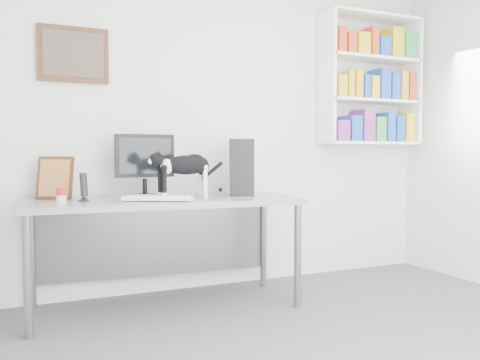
{
  "coord_description": "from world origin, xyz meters",
  "views": [
    {
      "loc": [
        -1.74,
        -2.1,
        1.15
      ],
      "look_at": [
        -0.11,
        1.53,
        0.94
      ],
      "focal_mm": 38.0,
      "sensor_mm": 36.0,
      "label": 1
    }
  ],
  "objects_px": {
    "bookshelf": "(371,80)",
    "speaker": "(84,187)",
    "pc_tower": "(241,167)",
    "cat": "(185,176)",
    "keyboard": "(158,198)",
    "monitor": "(145,165)",
    "desk": "(165,254)",
    "soup_can": "(61,196)",
    "leaning_print": "(55,177)"
  },
  "relations": [
    {
      "from": "desk",
      "to": "monitor",
      "type": "relative_size",
      "value": 4.02
    },
    {
      "from": "bookshelf",
      "to": "soup_can",
      "type": "height_order",
      "value": "bookshelf"
    },
    {
      "from": "pc_tower",
      "to": "cat",
      "type": "xyz_separation_m",
      "value": [
        -0.51,
        -0.14,
        -0.06
      ]
    },
    {
      "from": "monitor",
      "to": "leaning_print",
      "type": "relative_size",
      "value": 1.52
    },
    {
      "from": "monitor",
      "to": "leaning_print",
      "type": "height_order",
      "value": "monitor"
    },
    {
      "from": "leaning_print",
      "to": "pc_tower",
      "type": "bearing_deg",
      "value": 18.04
    },
    {
      "from": "bookshelf",
      "to": "speaker",
      "type": "bearing_deg",
      "value": -173.08
    },
    {
      "from": "bookshelf",
      "to": "speaker",
      "type": "distance_m",
      "value": 2.87
    },
    {
      "from": "speaker",
      "to": "desk",
      "type": "bearing_deg",
      "value": -13.54
    },
    {
      "from": "speaker",
      "to": "soup_can",
      "type": "distance_m",
      "value": 0.16
    },
    {
      "from": "monitor",
      "to": "pc_tower",
      "type": "height_order",
      "value": "monitor"
    },
    {
      "from": "pc_tower",
      "to": "soup_can",
      "type": "relative_size",
      "value": 4.63
    },
    {
      "from": "monitor",
      "to": "speaker",
      "type": "height_order",
      "value": "monitor"
    },
    {
      "from": "leaning_print",
      "to": "speaker",
      "type": "bearing_deg",
      "value": -31.02
    },
    {
      "from": "monitor",
      "to": "soup_can",
      "type": "height_order",
      "value": "monitor"
    },
    {
      "from": "bookshelf",
      "to": "keyboard",
      "type": "bearing_deg",
      "value": -168.09
    },
    {
      "from": "bookshelf",
      "to": "leaning_print",
      "type": "xyz_separation_m",
      "value": [
        -2.86,
        -0.06,
        -0.87
      ]
    },
    {
      "from": "monitor",
      "to": "desk",
      "type": "bearing_deg",
      "value": -67.98
    },
    {
      "from": "monitor",
      "to": "bookshelf",
      "type": "bearing_deg",
      "value": 1.19
    },
    {
      "from": "keyboard",
      "to": "speaker",
      "type": "xyz_separation_m",
      "value": [
        -0.49,
        0.14,
        0.08
      ]
    },
    {
      "from": "pc_tower",
      "to": "monitor",
      "type": "bearing_deg",
      "value": -170.1
    },
    {
      "from": "leaning_print",
      "to": "soup_can",
      "type": "relative_size",
      "value": 3.33
    },
    {
      "from": "leaning_print",
      "to": "cat",
      "type": "xyz_separation_m",
      "value": [
        0.86,
        -0.35,
        0.01
      ]
    },
    {
      "from": "monitor",
      "to": "pc_tower",
      "type": "xyz_separation_m",
      "value": [
        0.73,
        -0.17,
        -0.02
      ]
    },
    {
      "from": "desk",
      "to": "speaker",
      "type": "xyz_separation_m",
      "value": [
        -0.57,
        0.0,
        0.51
      ]
    },
    {
      "from": "keyboard",
      "to": "pc_tower",
      "type": "bearing_deg",
      "value": 42.29
    },
    {
      "from": "keyboard",
      "to": "cat",
      "type": "bearing_deg",
      "value": 40.56
    },
    {
      "from": "bookshelf",
      "to": "speaker",
      "type": "relative_size",
      "value": 6.03
    },
    {
      "from": "pc_tower",
      "to": "soup_can",
      "type": "xyz_separation_m",
      "value": [
        -1.36,
        -0.08,
        -0.18
      ]
    },
    {
      "from": "desk",
      "to": "keyboard",
      "type": "xyz_separation_m",
      "value": [
        -0.08,
        -0.14,
        0.43
      ]
    },
    {
      "from": "pc_tower",
      "to": "speaker",
      "type": "xyz_separation_m",
      "value": [
        -1.21,
        -0.05,
        -0.12
      ]
    },
    {
      "from": "bookshelf",
      "to": "desk",
      "type": "xyz_separation_m",
      "value": [
        -2.12,
        -0.33,
        -1.44
      ]
    },
    {
      "from": "bookshelf",
      "to": "keyboard",
      "type": "relative_size",
      "value": 2.58
    },
    {
      "from": "bookshelf",
      "to": "monitor",
      "type": "distance_m",
      "value": 2.36
    },
    {
      "from": "leaning_print",
      "to": "keyboard",
      "type": "bearing_deg",
      "value": -4.72
    },
    {
      "from": "speaker",
      "to": "leaning_print",
      "type": "bearing_deg",
      "value": 108.56
    },
    {
      "from": "desk",
      "to": "pc_tower",
      "type": "height_order",
      "value": "pc_tower"
    },
    {
      "from": "speaker",
      "to": "cat",
      "type": "bearing_deg",
      "value": -20.92
    },
    {
      "from": "pc_tower",
      "to": "keyboard",
      "type": "bearing_deg",
      "value": -142.66
    },
    {
      "from": "bookshelf",
      "to": "cat",
      "type": "distance_m",
      "value": 2.22
    },
    {
      "from": "monitor",
      "to": "speaker",
      "type": "bearing_deg",
      "value": -157.14
    },
    {
      "from": "desk",
      "to": "monitor",
      "type": "bearing_deg",
      "value": 117.51
    },
    {
      "from": "speaker",
      "to": "keyboard",
      "type": "bearing_deg",
      "value": -29.34
    },
    {
      "from": "desk",
      "to": "speaker",
      "type": "relative_size",
      "value": 9.55
    },
    {
      "from": "desk",
      "to": "cat",
      "type": "relative_size",
      "value": 3.63
    },
    {
      "from": "cat",
      "to": "bookshelf",
      "type": "bearing_deg",
      "value": 1.79
    },
    {
      "from": "desk",
      "to": "pc_tower",
      "type": "relative_size",
      "value": 4.39
    },
    {
      "from": "keyboard",
      "to": "leaning_print",
      "type": "bearing_deg",
      "value": 176.12
    },
    {
      "from": "keyboard",
      "to": "speaker",
      "type": "distance_m",
      "value": 0.52
    },
    {
      "from": "pc_tower",
      "to": "leaning_print",
      "type": "relative_size",
      "value": 1.39
    }
  ]
}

